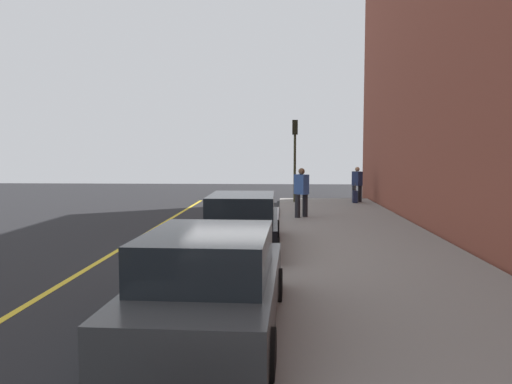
{
  "coord_description": "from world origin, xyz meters",
  "views": [
    {
      "loc": [
        -12.21,
        -1.07,
        2.56
      ],
      "look_at": [
        2.23,
        -0.33,
        1.41
      ],
      "focal_mm": 34.85,
      "sensor_mm": 36.0,
      "label": 1
    }
  ],
  "objects_px": {
    "parked_car_charcoal": "(211,284)",
    "traffic_light_pole": "(295,146)",
    "parked_car_black": "(242,223)",
    "pedestrian_blue_coat": "(301,191)",
    "rolling_suitcase": "(355,197)",
    "pedestrian_navy_coat": "(357,183)"
  },
  "relations": [
    {
      "from": "parked_car_charcoal",
      "to": "rolling_suitcase",
      "type": "xyz_separation_m",
      "value": [
        17.27,
        -4.51,
        -0.31
      ]
    },
    {
      "from": "parked_car_charcoal",
      "to": "traffic_light_pole",
      "type": "bearing_deg",
      "value": -5.29
    },
    {
      "from": "parked_car_charcoal",
      "to": "traffic_light_pole",
      "type": "height_order",
      "value": "traffic_light_pole"
    },
    {
      "from": "parked_car_charcoal",
      "to": "traffic_light_pole",
      "type": "xyz_separation_m",
      "value": [
        17.51,
        -1.62,
        2.1
      ]
    },
    {
      "from": "parked_car_charcoal",
      "to": "rolling_suitcase",
      "type": "bearing_deg",
      "value": -14.63
    },
    {
      "from": "pedestrian_blue_coat",
      "to": "traffic_light_pole",
      "type": "height_order",
      "value": "traffic_light_pole"
    },
    {
      "from": "pedestrian_navy_coat",
      "to": "traffic_light_pole",
      "type": "relative_size",
      "value": 0.43
    },
    {
      "from": "parked_car_black",
      "to": "traffic_light_pole",
      "type": "height_order",
      "value": "traffic_light_pole"
    },
    {
      "from": "parked_car_charcoal",
      "to": "traffic_light_pole",
      "type": "relative_size",
      "value": 1.15
    },
    {
      "from": "pedestrian_navy_coat",
      "to": "parked_car_black",
      "type": "bearing_deg",
      "value": 158.3
    },
    {
      "from": "pedestrian_navy_coat",
      "to": "parked_car_charcoal",
      "type": "bearing_deg",
      "value": 165.22
    },
    {
      "from": "parked_car_black",
      "to": "pedestrian_blue_coat",
      "type": "bearing_deg",
      "value": -16.38
    },
    {
      "from": "pedestrian_blue_coat",
      "to": "rolling_suitcase",
      "type": "distance_m",
      "value": 6.16
    },
    {
      "from": "pedestrian_blue_coat",
      "to": "traffic_light_pole",
      "type": "bearing_deg",
      "value": 1.0
    },
    {
      "from": "traffic_light_pole",
      "to": "rolling_suitcase",
      "type": "distance_m",
      "value": 3.77
    },
    {
      "from": "parked_car_black",
      "to": "pedestrian_navy_coat",
      "type": "xyz_separation_m",
      "value": [
        11.76,
        -4.68,
        0.3
      ]
    },
    {
      "from": "parked_car_black",
      "to": "traffic_light_pole",
      "type": "xyz_separation_m",
      "value": [
        11.61,
        -1.64,
        2.1
      ]
    },
    {
      "from": "pedestrian_navy_coat",
      "to": "traffic_light_pole",
      "type": "bearing_deg",
      "value": 92.79
    },
    {
      "from": "parked_car_charcoal",
      "to": "parked_car_black",
      "type": "bearing_deg",
      "value": 0.21
    },
    {
      "from": "pedestrian_navy_coat",
      "to": "rolling_suitcase",
      "type": "bearing_deg",
      "value": 158.47
    },
    {
      "from": "parked_car_charcoal",
      "to": "parked_car_black",
      "type": "distance_m",
      "value": 5.89
    },
    {
      "from": "parked_car_black",
      "to": "rolling_suitcase",
      "type": "relative_size",
      "value": 5.0
    }
  ]
}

